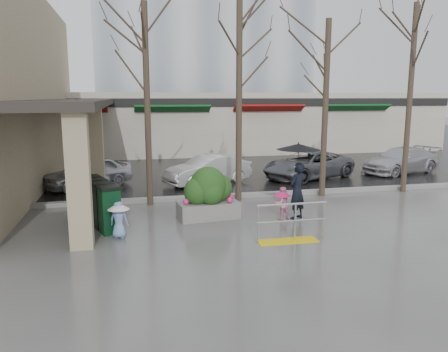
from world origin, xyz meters
name	(u,v)px	position (x,y,z in m)	size (l,w,h in m)	color
ground	(229,231)	(0.00, 0.00, 0.00)	(120.00, 120.00, 0.00)	#51514F
street_asphalt	(164,146)	(0.00, 22.00, 0.01)	(120.00, 36.00, 0.01)	black
curb	(204,197)	(0.00, 4.00, 0.07)	(120.00, 0.30, 0.15)	gray
canopy_slab	(75,99)	(-4.80, 8.00, 3.62)	(2.80, 18.00, 0.25)	#2D2823
pillar_front	(79,179)	(-3.90, -0.50, 1.75)	(0.55, 0.55, 3.50)	tan
pillar_back	(96,149)	(-3.90, 6.00, 1.75)	(0.55, 0.55, 3.50)	tan
storefront_row	(198,123)	(2.00, 17.97, 2.01)	(34.00, 6.74, 4.00)	beige
handrail	(290,227)	(1.36, -1.20, 0.38)	(1.90, 0.50, 1.03)	yellow
tree_west	(146,55)	(-2.00, 3.60, 5.08)	(3.20, 3.20, 6.80)	#382B21
tree_midwest	(239,53)	(1.20, 3.60, 5.23)	(3.20, 3.20, 7.00)	#382B21
tree_mideast	(327,65)	(4.50, 3.60, 4.86)	(3.20, 3.20, 6.50)	#382B21
tree_east	(413,53)	(8.00, 3.60, 5.38)	(3.20, 3.20, 7.20)	#382B21
woman	(298,173)	(2.35, 0.81, 1.43)	(1.34, 1.34, 2.38)	black
child_pink	(282,201)	(1.87, 0.84, 0.58)	(0.57, 0.56, 1.02)	pink
child_blue	(119,216)	(-3.00, 0.07, 0.60)	(0.58, 0.58, 1.01)	#7B9BDC
planter	(208,194)	(-0.31, 1.48, 0.78)	(1.95, 1.15, 1.62)	gray
news_boxes	(100,203)	(-3.55, 1.41, 0.67)	(1.28, 2.43, 1.33)	#0D391D
car_a	(88,172)	(-4.36, 7.24, 0.63)	(1.49, 3.70, 1.26)	silver
car_b	(208,170)	(0.67, 6.80, 0.63)	(1.33, 3.82, 1.26)	silver
car_c	(308,165)	(5.44, 7.13, 0.63)	(2.09, 4.53, 1.26)	#5A5D62
car_d	(401,160)	(10.52, 7.51, 0.63)	(1.77, 4.34, 1.26)	#BAB9BE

